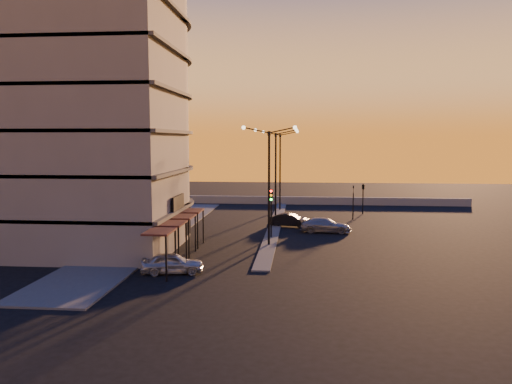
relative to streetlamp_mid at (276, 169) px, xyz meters
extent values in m
plane|color=black|center=(0.00, -10.00, -5.59)|extent=(120.00, 120.00, 0.00)
cube|color=#4A4A48|center=(-10.50, -6.00, -5.53)|extent=(5.00, 40.00, 0.12)
cube|color=#4A4A48|center=(0.00, 0.00, -5.53)|extent=(1.20, 36.00, 0.12)
cube|color=gray|center=(2.00, 16.00, -5.09)|extent=(44.00, 0.50, 1.00)
cylinder|color=slate|center=(-14.00, -8.00, 6.91)|extent=(14.00, 14.00, 25.00)
cube|color=slate|center=(-14.00, -13.00, 6.91)|extent=(14.00, 10.00, 25.00)
cylinder|color=black|center=(-14.00, -8.00, -3.99)|extent=(14.16, 14.16, 2.40)
cube|color=black|center=(-6.80, -12.00, -1.99)|extent=(0.15, 3.20, 1.20)
cylinder|color=black|center=(0.00, -10.00, -1.09)|extent=(0.18, 0.18, 9.00)
cube|color=black|center=(0.00, -10.00, 3.31)|extent=(0.25, 0.25, 0.35)
sphere|color=#FFE5B2|center=(-2.00, -10.00, 3.76)|extent=(0.32, 0.32, 0.32)
sphere|color=#FFE5B2|center=(2.00, -10.00, 3.76)|extent=(0.32, 0.32, 0.32)
cylinder|color=black|center=(0.00, 0.00, -1.09)|extent=(0.18, 0.18, 9.00)
cube|color=black|center=(0.00, 0.00, 3.31)|extent=(0.25, 0.25, 0.35)
sphere|color=#FFE5B2|center=(-2.00, 0.00, 3.76)|extent=(0.32, 0.32, 0.32)
sphere|color=#FFE5B2|center=(2.00, 0.00, 3.76)|extent=(0.32, 0.32, 0.32)
cylinder|color=black|center=(0.00, 10.00, -1.09)|extent=(0.18, 0.18, 9.00)
cube|color=black|center=(0.00, 10.00, 3.31)|extent=(0.25, 0.25, 0.35)
sphere|color=#FFE5B2|center=(-2.00, 10.00, 3.76)|extent=(0.32, 0.32, 0.32)
sphere|color=#FFE5B2|center=(2.00, 10.00, 3.76)|extent=(0.32, 0.32, 0.32)
cylinder|color=black|center=(0.00, -7.00, -3.99)|extent=(0.12, 0.12, 3.20)
cube|color=black|center=(0.00, -7.18, -1.84)|extent=(0.28, 0.16, 1.00)
sphere|color=#FF0C05|center=(0.00, -7.28, -1.49)|extent=(0.20, 0.20, 0.20)
sphere|color=orange|center=(0.00, -7.28, -1.84)|extent=(0.20, 0.20, 0.20)
sphere|color=#0CFF26|center=(0.00, -7.28, -2.19)|extent=(0.20, 0.20, 0.20)
cylinder|color=black|center=(8.00, 4.00, -4.19)|extent=(0.12, 0.12, 2.80)
imported|color=black|center=(8.00, 4.00, -2.39)|extent=(0.13, 0.16, 0.80)
cylinder|color=black|center=(9.50, 8.00, -4.19)|extent=(0.12, 0.12, 2.80)
imported|color=black|center=(9.50, 8.00, -2.39)|extent=(0.42, 1.99, 0.80)
imported|color=#ABAFB3|center=(-5.52, -18.75, -4.93)|extent=(4.10, 2.22, 1.33)
imported|color=black|center=(1.50, -1.03, -4.95)|extent=(4.14, 2.25, 1.29)
imported|color=#919398|center=(4.74, -3.70, -4.93)|extent=(4.69, 2.14, 1.33)
camera|label=1|loc=(2.55, -48.94, 2.80)|focal=35.00mm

